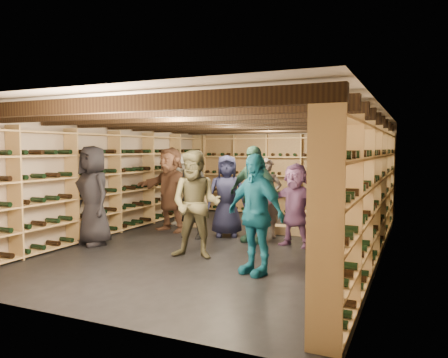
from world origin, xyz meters
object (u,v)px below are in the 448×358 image
crate_loose (287,230)px  person_10 (253,194)px  person_0 (93,196)px  crate_stack_right (310,223)px  person_7 (267,198)px  person_4 (255,214)px  person_9 (177,189)px  person_11 (295,205)px  person_12 (329,204)px  person_1 (192,195)px  person_6 (227,196)px  person_2 (196,204)px  person_3 (336,206)px  person_8 (353,204)px  crate_stack_left (194,208)px  person_5 (170,189)px

crate_loose → person_10: bearing=-110.6°
crate_loose → person_0: person_0 is taller
crate_stack_right → person_7: size_ratio=0.35×
person_4 → person_9: (-3.01, 2.98, -0.02)m
person_11 → person_12: person_12 is taller
crate_loose → person_1: (-1.61, -1.15, 0.77)m
person_9 → person_10: (2.26, -0.99, 0.09)m
person_1 → person_6: bearing=35.9°
person_2 → person_3: size_ratio=1.06×
person_11 → person_0: bearing=-148.9°
person_6 → person_1: bearing=-164.4°
person_1 → person_8: bearing=11.4°
person_1 → person_11: size_ratio=1.12×
crate_stack_left → person_11: (2.66, -1.07, 0.33)m
crate_loose → person_9: (-2.63, 0.00, 0.74)m
crate_loose → person_0: 3.93m
person_12 → person_9: bearing=-172.8°
person_1 → person_11: (2.05, 0.12, -0.09)m
person_2 → person_6: 1.86m
person_8 → person_7: bearing=168.0°
person_2 → person_7: (0.50, 2.09, -0.09)m
crate_stack_right → person_11: bearing=-92.6°
person_4 → person_9: size_ratio=1.03×
person_0 → person_7: (2.69, 1.98, -0.12)m
person_9 → crate_loose: bearing=19.2°
person_2 → person_4: 1.25m
crate_stack_right → person_3: bearing=-63.2°
person_4 → person_10: 2.13m
person_2 → person_10: (0.41, 1.55, 0.04)m
person_8 → person_0: bearing=-169.2°
person_7 → person_8: person_7 is taller
person_10 → person_12: (1.41, -0.00, -0.11)m
person_6 → person_10: bearing=-46.1°
person_0 → person_5: (0.60, 1.74, -0.01)m
person_2 → person_9: person_2 is taller
person_12 → person_0: bearing=-137.9°
person_7 → person_10: person_10 is taller
person_4 → person_7: person_4 is taller
person_8 → crate_loose: bearing=150.2°
crate_stack_right → person_0: person_0 is taller
person_5 → person_8: size_ratio=1.22×
crate_stack_left → person_7: size_ratio=0.54×
person_10 → person_6: bearing=172.0°
crate_loose → person_5: size_ratio=0.28×
person_9 → person_11: 3.24m
crate_stack_right → person_9: size_ratio=0.33×
person_0 → person_3: (4.23, 0.93, -0.08)m
person_1 → person_5: 0.90m
person_3 → person_8: person_3 is taller
person_11 → person_6: bearing=176.5°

